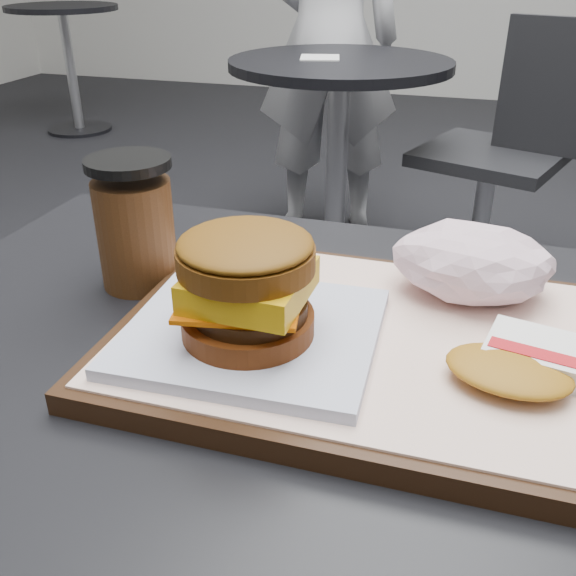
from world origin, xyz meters
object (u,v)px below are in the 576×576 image
Objects in this scene: breakfast_sandwich at (249,297)px; coffee_cup at (135,228)px; customer_table at (313,540)px; hash_brown at (532,363)px; patron at (328,39)px; neighbor_chair at (515,142)px; crumpled_wrapper at (473,262)px; neighbor_table at (338,124)px; serving_tray at (357,341)px.

coffee_cup reaches higher than breakfast_sandwich.
breakfast_sandwich reaches higher than customer_table.
patron is at bearing 107.31° from hash_brown.
neighbor_chair is 0.58× the size of patron.
hash_brown is 0.08× the size of patron.
crumpled_wrapper is 0.31m from coffee_cup.
breakfast_sandwich reaches higher than crumpled_wrapper.
neighbor_chair is at bearing 86.39° from crumpled_wrapper.
coffee_cup is (-0.30, -0.03, 0.01)m from crumpled_wrapper.
neighbor_table is at bearing 95.50° from coffee_cup.
neighbor_table is at bearing 101.98° from customer_table.
neighbor_table is (-0.45, 1.52, -0.27)m from crumpled_wrapper.
serving_tray is at bearing -76.97° from neighbor_table.
coffee_cup reaches higher than serving_tray.
customer_table is at bearing -25.26° from coffee_cup.
patron is (-0.60, 1.97, -0.07)m from crumpled_wrapper.
coffee_cup is 0.08× the size of patron.
crumpled_wrapper is at bearing 112.94° from hash_brown.
hash_brown is 0.17× the size of neighbor_table.
patron is at bearing 103.35° from customer_table.
breakfast_sandwich reaches higher than hash_brown.
serving_tray is 0.10m from breakfast_sandwich.
hash_brown is 0.13m from crumpled_wrapper.
customer_table is 0.26m from hash_brown.
patron is (-0.44, 2.10, -0.08)m from breakfast_sandwich.
breakfast_sandwich is 0.18m from coffee_cup.
customer_table is 2.16m from patron.
customer_table is 4.09× the size of breakfast_sandwich.
serving_tray is 1.73m from neighbor_chair.
neighbor_table is 0.85× the size of neighbor_chair.
serving_tray is at bearing 169.40° from hash_brown.
breakfast_sandwich reaches higher than neighbor_chair.
hash_brown is 1.73m from neighbor_table.
crumpled_wrapper is 0.15× the size of neighbor_chair.
customer_table is at bearing -122.80° from serving_tray.
breakfast_sandwich is at bearing -175.52° from hash_brown.
neighbor_chair reaches higher than serving_tray.
breakfast_sandwich is 1.54× the size of hash_brown.
neighbor_table is at bearing 100.20° from breakfast_sandwich.
crumpled_wrapper is at bearing 89.67° from patron.
crumpled_wrapper is at bearing 50.55° from customer_table.
coffee_cup reaches higher than neighbor_table.
serving_tray is 2.99× the size of hash_brown.
coffee_cup is at bearing 165.44° from serving_tray.
serving_tray is at bearing -131.83° from crumpled_wrapper.
patron is (-0.50, 2.09, 0.17)m from customer_table.
patron is at bearing 106.98° from crumpled_wrapper.
crumpled_wrapper reaches higher than neighbor_table.
patron is (-0.15, 0.44, 0.20)m from neighbor_table.
coffee_cup reaches higher than crumpled_wrapper.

